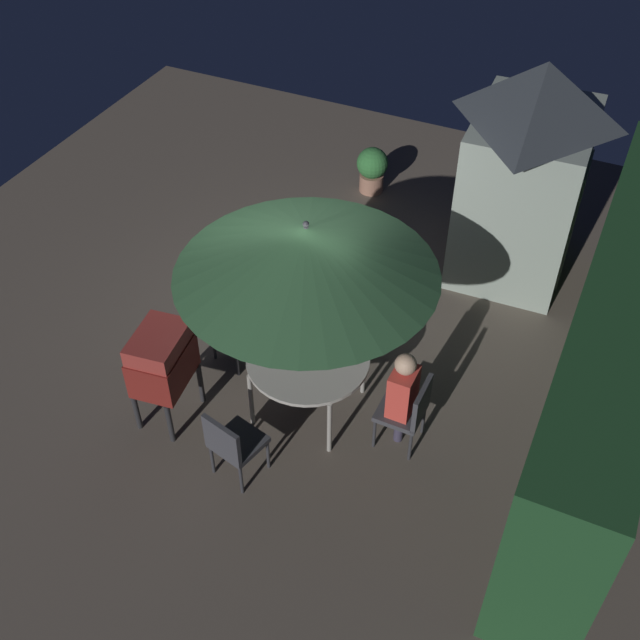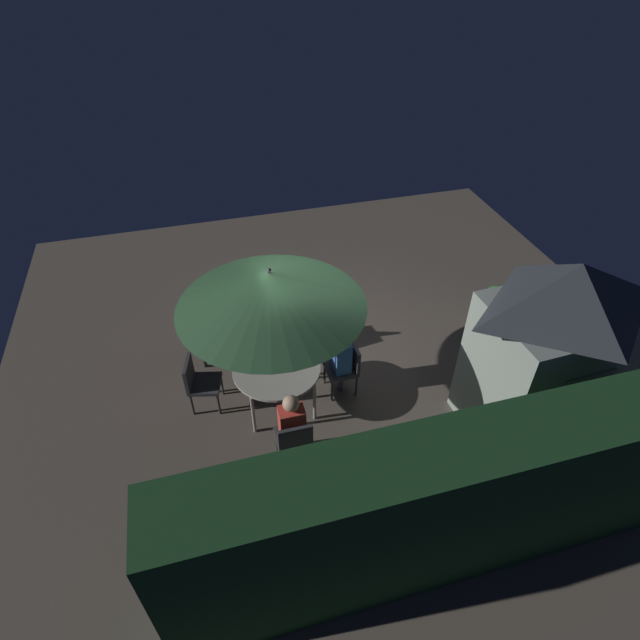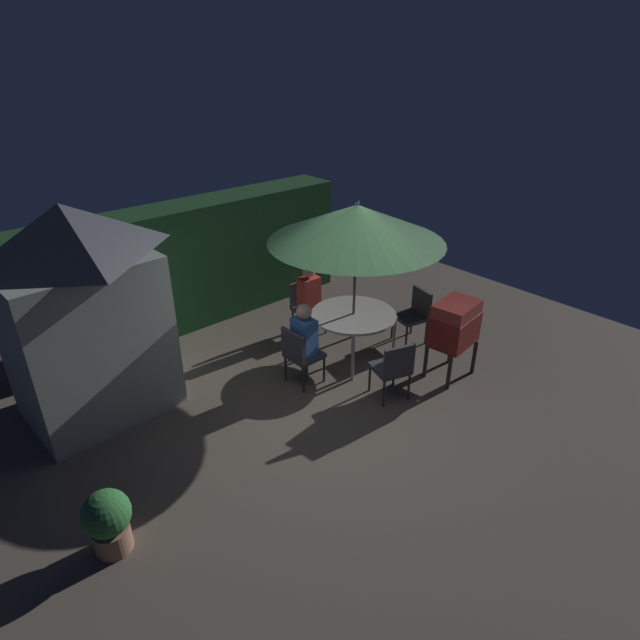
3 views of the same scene
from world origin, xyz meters
name	(u,v)px [view 2 (image 2 of 3)]	position (x,y,z in m)	size (l,w,h in m)	color
ground_plane	(334,360)	(0.00, 0.00, 0.00)	(11.00, 11.00, 0.00)	brown
hedge_backdrop	(429,510)	(0.00, 3.50, 1.05)	(5.73, 0.81, 2.11)	#193D1E
garden_shed	(549,351)	(-2.37, 2.02, 1.45)	(1.95, 1.54, 2.83)	gray
patio_table	(277,370)	(1.10, 0.67, 0.72)	(1.31, 1.31, 0.78)	#B2ADA3
patio_umbrella	(271,290)	(1.10, 0.67, 2.19)	(2.55, 2.55, 2.52)	#4C4C51
bbq_grill	(216,317)	(1.83, -0.65, 0.85)	(0.76, 0.59, 1.20)	maroon
chair_near_shed	(294,439)	(1.11, 1.82, 0.52)	(0.46, 0.47, 0.90)	#38383D
chair_far_side	(346,365)	(0.01, 0.65, 0.52)	(0.47, 0.47, 0.90)	#38383D
chair_toward_hedge	(285,327)	(0.73, -0.48, 0.52)	(0.58, 0.58, 0.90)	#38383D
chair_toward_house	(199,381)	(2.25, 0.39, 0.52)	(0.56, 0.56, 0.90)	#38383D
potted_plant_by_shed	(495,302)	(-3.19, -0.32, 0.38)	(0.47, 0.47, 0.70)	#936651
person_in_red	(292,422)	(1.11, 1.74, 0.78)	(0.34, 0.24, 1.26)	#CC3D33
person_in_blue	(341,353)	(0.10, 0.65, 0.78)	(0.25, 0.34, 1.26)	#3866B2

